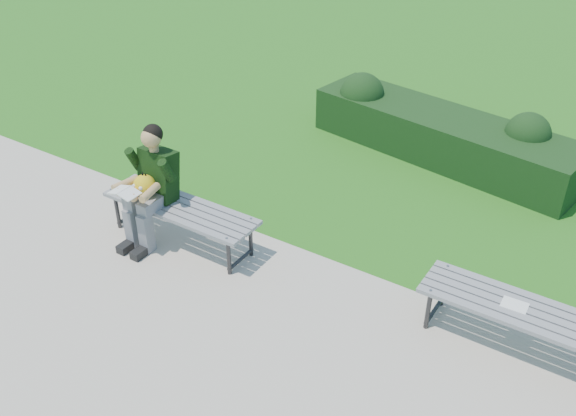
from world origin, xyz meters
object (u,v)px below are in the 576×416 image
seated_boy (150,182)px  bench_right (525,314)px  paper_sheet (515,305)px  hedge (440,132)px  bench_left (180,210)px

seated_boy → bench_right: bearing=6.4°
bench_right → paper_sheet: 0.12m
bench_right → hedge: bearing=122.3°
hedge → bench_left: (-1.59, -3.46, 0.07)m
hedge → bench_right: bearing=-57.7°
hedge → seated_boy: size_ratio=2.89×
hedge → bench_left: size_ratio=2.11×
bench_right → seated_boy: bearing=-173.6°
bench_left → seated_boy: size_ratio=1.37×
bench_left → paper_sheet: bearing=5.6°
paper_sheet → bench_right: bearing=-0.0°
hedge → bench_left: bearing=-114.6°
hedge → paper_sheet: size_ratio=16.83×
seated_boy → paper_sheet: size_ratio=5.83×
hedge → seated_boy: bearing=-118.0°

